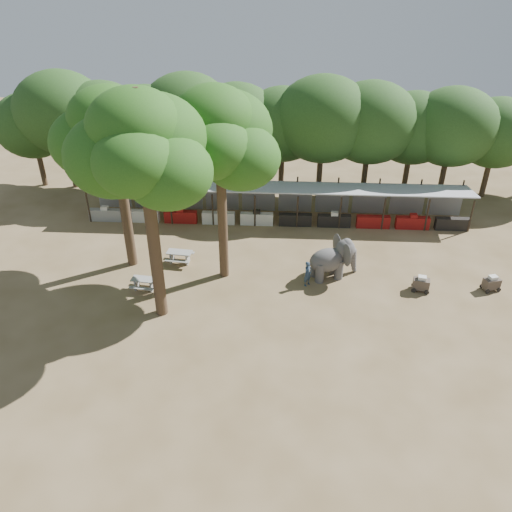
# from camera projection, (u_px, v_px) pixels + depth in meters

# --- Properties ---
(ground) EXTENTS (100.00, 100.00, 0.00)m
(ground) POSITION_uv_depth(u_px,v_px,m) (270.00, 340.00, 25.42)
(ground) COLOR brown
(ground) RESTS_ON ground
(vendor_stalls) EXTENTS (28.00, 2.99, 2.80)m
(vendor_stalls) POSITION_uv_depth(u_px,v_px,m) (276.00, 205.00, 36.69)
(vendor_stalls) COLOR #A2A3AA
(vendor_stalls) RESTS_ON ground
(yard_tree_left) EXTENTS (7.10, 6.90, 11.02)m
(yard_tree_left) POSITION_uv_depth(u_px,v_px,m) (113.00, 136.00, 27.84)
(yard_tree_left) COLOR #332316
(yard_tree_left) RESTS_ON ground
(yard_tree_center) EXTENTS (7.10, 6.90, 12.04)m
(yard_tree_center) POSITION_uv_depth(u_px,v_px,m) (141.00, 149.00, 22.89)
(yard_tree_center) COLOR #332316
(yard_tree_center) RESTS_ON ground
(yard_tree_back) EXTENTS (7.10, 6.90, 11.36)m
(yard_tree_back) POSITION_uv_depth(u_px,v_px,m) (217.00, 138.00, 26.51)
(yard_tree_back) COLOR #332316
(yard_tree_back) RESTS_ON ground
(backdrop_trees) EXTENTS (46.46, 5.95, 8.33)m
(backdrop_trees) POSITION_uv_depth(u_px,v_px,m) (279.00, 126.00, 38.90)
(backdrop_trees) COLOR #332316
(backdrop_trees) RESTS_ON ground
(elephant) EXTENTS (3.31, 2.51, 2.46)m
(elephant) POSITION_uv_depth(u_px,v_px,m) (333.00, 259.00, 29.98)
(elephant) COLOR #423F3F
(elephant) RESTS_ON ground
(handler) EXTENTS (0.66, 0.68, 1.58)m
(handler) POSITION_uv_depth(u_px,v_px,m) (308.00, 274.00, 29.35)
(handler) COLOR #26384C
(handler) RESTS_ON ground
(picnic_table_near) EXTENTS (1.58, 1.45, 0.72)m
(picnic_table_near) POSITION_uv_depth(u_px,v_px,m) (144.00, 282.00, 29.14)
(picnic_table_near) COLOR gray
(picnic_table_near) RESTS_ON ground
(picnic_table_far) EXTENTS (1.72, 1.58, 0.79)m
(picnic_table_far) POSITION_uv_depth(u_px,v_px,m) (180.00, 255.00, 31.70)
(picnic_table_far) COLOR gray
(picnic_table_far) RESTS_ON ground
(cart_front) EXTENTS (1.13, 0.86, 0.99)m
(cart_front) POSITION_uv_depth(u_px,v_px,m) (421.00, 284.00, 28.99)
(cart_front) COLOR #3A3028
(cart_front) RESTS_ON ground
(cart_back) EXTENTS (1.13, 0.90, 0.97)m
(cart_back) POSITION_uv_depth(u_px,v_px,m) (492.00, 283.00, 29.06)
(cart_back) COLOR #3A3028
(cart_back) RESTS_ON ground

